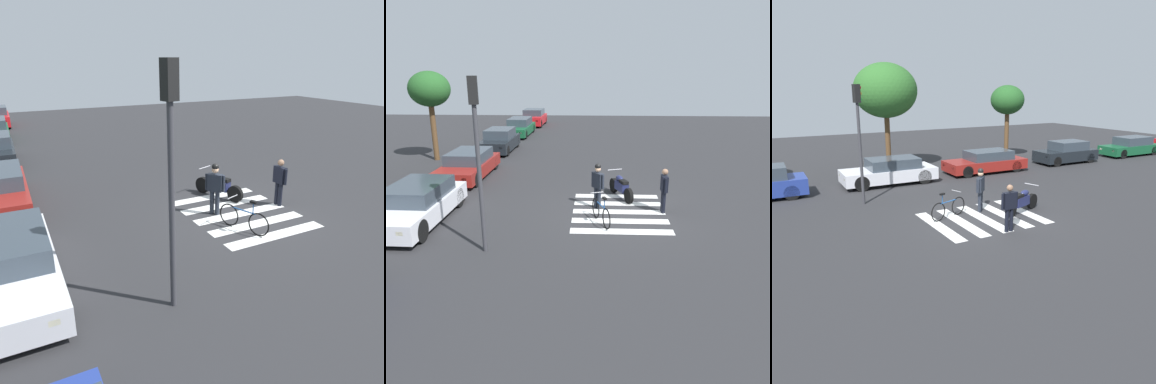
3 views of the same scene
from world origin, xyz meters
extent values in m
plane|color=#2B2B2D|center=(0.00, 0.00, 0.00)|extent=(60.00, 60.00, 0.00)
cylinder|color=black|center=(2.36, 0.09, 0.30)|extent=(0.61, 0.34, 0.60)
cylinder|color=black|center=(0.96, -0.42, 0.30)|extent=(0.61, 0.34, 0.60)
cube|color=#1E234C|center=(1.61, -0.18, 0.48)|extent=(0.85, 0.54, 0.36)
ellipsoid|color=#1E234C|center=(1.83, -0.10, 0.75)|extent=(0.53, 0.39, 0.24)
cube|color=black|center=(1.43, -0.25, 0.72)|extent=(0.50, 0.38, 0.12)
cylinder|color=#A5A5AD|center=(2.29, 0.06, 1.00)|extent=(0.25, 0.59, 0.04)
torus|color=black|center=(-0.58, 0.84, 0.35)|extent=(0.67, 0.26, 0.70)
torus|color=black|center=(-1.58, 0.50, 0.35)|extent=(0.67, 0.26, 0.70)
cylinder|color=#1E4C8C|center=(-1.08, 0.67, 0.63)|extent=(0.79, 0.31, 0.04)
cylinder|color=#1E4C8C|center=(-1.38, 0.57, 0.80)|extent=(0.04, 0.04, 0.34)
cube|color=black|center=(-1.38, 0.57, 0.98)|extent=(0.22, 0.16, 0.06)
cylinder|color=#99999E|center=(-0.68, 0.81, 0.95)|extent=(0.18, 0.44, 0.03)
cylinder|color=black|center=(0.13, -1.58, 0.40)|extent=(0.14, 0.14, 0.80)
cylinder|color=black|center=(-0.05, -1.59, 0.40)|extent=(0.14, 0.14, 0.80)
cube|color=black|center=(0.04, -1.58, 1.08)|extent=(0.47, 0.21, 0.57)
sphere|color=#8C664C|center=(0.04, -1.58, 1.51)|extent=(0.22, 0.22, 0.22)
cylinder|color=black|center=(0.32, -1.58, 1.08)|extent=(0.09, 0.09, 0.54)
cylinder|color=black|center=(-0.24, -1.59, 1.08)|extent=(0.09, 0.09, 0.54)
cylinder|color=#1E232D|center=(0.30, 0.72, 0.40)|extent=(0.14, 0.14, 0.80)
cylinder|color=#1E232D|center=(0.43, 0.84, 0.40)|extent=(0.14, 0.14, 0.80)
cube|color=#1E232D|center=(0.36, 0.78, 1.08)|extent=(0.48, 0.46, 0.56)
sphere|color=tan|center=(0.36, 0.78, 1.51)|extent=(0.22, 0.22, 0.22)
cylinder|color=#1E232D|center=(0.15, 0.59, 1.08)|extent=(0.09, 0.09, 0.54)
cylinder|color=#1E232D|center=(0.58, 0.97, 1.08)|extent=(0.09, 0.09, 0.54)
sphere|color=black|center=(0.36, 0.78, 1.61)|extent=(0.23, 0.23, 0.23)
cube|color=silver|center=(-1.80, 0.00, 0.00)|extent=(0.45, 3.33, 0.01)
cube|color=silver|center=(-0.90, 0.00, 0.00)|extent=(0.45, 3.33, 0.01)
cube|color=silver|center=(0.00, 0.00, 0.00)|extent=(0.45, 3.33, 0.01)
cube|color=silver|center=(0.90, 0.00, 0.00)|extent=(0.45, 3.33, 0.01)
cube|color=silver|center=(1.80, 0.00, 0.00)|extent=(0.45, 3.33, 0.01)
cylinder|color=black|center=(-2.86, 6.09, 0.36)|extent=(0.72, 0.23, 0.72)
cylinder|color=black|center=(0.28, 6.02, 0.36)|extent=(0.72, 0.23, 0.72)
cube|color=silver|center=(-1.27, 6.88, 0.49)|extent=(4.65, 1.96, 0.59)
cube|color=#333D47|center=(-1.04, 6.87, 1.04)|extent=(2.53, 1.69, 0.50)
cube|color=#F2EDCC|center=(-3.55, 6.33, 0.58)|extent=(0.08, 0.20, 0.12)
cylinder|color=black|center=(2.84, 6.14, 0.32)|extent=(0.65, 0.23, 0.65)
cylinder|color=black|center=(6.01, 6.08, 0.32)|extent=(0.65, 0.23, 0.65)
cube|color=#F2EDCC|center=(2.14, 6.38, 0.54)|extent=(0.08, 0.20, 0.12)
cylinder|color=black|center=(9.14, 6.14, 0.31)|extent=(0.62, 0.23, 0.62)
cylinder|color=black|center=(11.88, 6.08, 0.31)|extent=(0.62, 0.23, 0.62)
cube|color=#F2EDCC|center=(8.54, 6.35, 0.60)|extent=(0.08, 0.20, 0.12)
cylinder|color=black|center=(15.00, 6.06, 0.31)|extent=(0.63, 0.23, 0.63)
cylinder|color=black|center=(18.13, 6.00, 0.31)|extent=(0.63, 0.23, 0.63)
cube|color=#F2EDCC|center=(14.31, 6.27, 0.55)|extent=(0.08, 0.20, 0.12)
cylinder|color=black|center=(20.68, 5.71, 0.35)|extent=(0.71, 0.23, 0.70)
cylinder|color=black|center=(23.36, 5.66, 0.35)|extent=(0.71, 0.23, 0.70)
cube|color=#F2EDCC|center=(20.10, 5.95, 0.65)|extent=(0.08, 0.20, 0.12)
cylinder|color=#38383D|center=(-3.35, 3.99, 2.06)|extent=(0.12, 0.12, 4.12)
cube|color=black|center=(-3.35, 3.99, 4.47)|extent=(0.29, 0.29, 0.70)
sphere|color=red|center=(-3.22, 4.02, 4.70)|extent=(0.16, 0.16, 0.16)
sphere|color=orange|center=(-3.22, 4.02, 4.47)|extent=(0.16, 0.16, 0.16)
sphere|color=green|center=(-3.22, 4.02, 4.24)|extent=(0.16, 0.16, 0.16)
camera|label=1|loc=(-9.31, 6.72, 4.81)|focal=35.22mm
camera|label=2|loc=(-13.32, 0.88, 5.00)|focal=36.38mm
camera|label=3|loc=(-7.31, -11.65, 4.68)|focal=36.53mm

